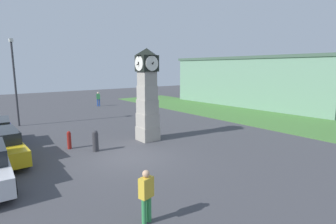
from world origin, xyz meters
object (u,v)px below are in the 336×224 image
object	(u,v)px
pedestrian_crossing_lot	(98,98)
street_lamp_near_road	(14,77)
clock_tower	(147,96)
bollard_near_tower	(69,140)
pedestrian_near_bench	(146,193)
bollard_mid_row	(95,141)

from	to	relation	value
pedestrian_crossing_lot	street_lamp_near_road	distance (m)	11.19
pedestrian_crossing_lot	clock_tower	bearing A→B (deg)	-12.14
bollard_near_tower	pedestrian_near_bench	world-z (taller)	pedestrian_near_bench
clock_tower	pedestrian_crossing_lot	size ratio (longest dim) A/B	3.35
bollard_mid_row	street_lamp_near_road	distance (m)	10.11
clock_tower	pedestrian_near_bench	distance (m)	8.89
bollard_near_tower	bollard_mid_row	xyz separation A→B (m)	(1.27, 0.97, 0.08)
bollard_mid_row	pedestrian_crossing_lot	world-z (taller)	pedestrian_crossing_lot
bollard_mid_row	bollard_near_tower	bearing A→B (deg)	-142.75
bollard_near_tower	street_lamp_near_road	size ratio (longest dim) A/B	0.15
clock_tower	pedestrian_crossing_lot	xyz separation A→B (m)	(-15.35, 3.30, -1.76)
pedestrian_near_bench	pedestrian_crossing_lot	bearing A→B (deg)	160.32
bollard_mid_row	pedestrian_crossing_lot	bearing A→B (deg)	156.65
pedestrian_near_bench	bollard_mid_row	bearing A→B (deg)	168.87
bollard_mid_row	pedestrian_near_bench	size ratio (longest dim) A/B	0.72
clock_tower	pedestrian_crossing_lot	distance (m)	15.80
bollard_mid_row	pedestrian_crossing_lot	size ratio (longest dim) A/B	0.70
clock_tower	bollard_near_tower	world-z (taller)	clock_tower
bollard_near_tower	pedestrian_crossing_lot	xyz separation A→B (m)	(-14.24, 7.66, 0.44)
bollard_near_tower	street_lamp_near_road	bearing A→B (deg)	-171.11
clock_tower	pedestrian_near_bench	size ratio (longest dim) A/B	3.47
bollard_near_tower	bollard_mid_row	world-z (taller)	bollard_mid_row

